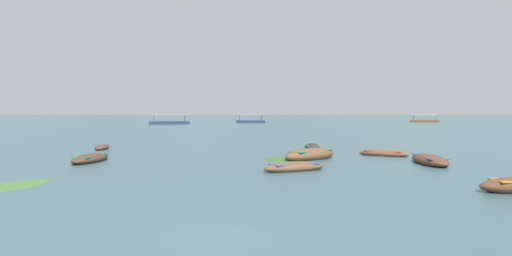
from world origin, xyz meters
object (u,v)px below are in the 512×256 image
object	(u,v)px
rowboat_5	(312,147)
ferry_2	(251,121)
rowboat_6	(91,159)
ferry_0	(425,121)
rowboat_0	(311,155)
rowboat_4	(102,147)
rowboat_2	(429,160)
rowboat_3	(295,167)
ferry_1	(169,122)
rowboat_1	(384,153)

from	to	relation	value
rowboat_5	ferry_2	bearing A→B (deg)	97.79
rowboat_6	ferry_2	bearing A→B (deg)	90.50
rowboat_6	ferry_0	xyz separation A→B (m)	(49.79, 119.30, 0.28)
rowboat_0	ferry_0	bearing A→B (deg)	72.04
rowboat_4	rowboat_5	world-z (taller)	rowboat_5
rowboat_5	rowboat_2	bearing A→B (deg)	-57.40
rowboat_3	rowboat_4	xyz separation A→B (m)	(-13.98, 12.00, -0.03)
rowboat_5	ferry_1	xyz separation A→B (m)	(-31.31, 78.51, 0.26)
rowboat_5	rowboat_6	bearing A→B (deg)	-142.92
rowboat_1	rowboat_5	bearing A→B (deg)	133.24
rowboat_2	ferry_0	world-z (taller)	ferry_0
ferry_0	rowboat_5	bearing A→B (deg)	-108.85
ferry_0	ferry_1	bearing A→B (deg)	-155.38
rowboat_0	rowboat_3	distance (m)	5.56
rowboat_0	rowboat_6	distance (m)	12.09
rowboat_4	ferry_1	distance (m)	80.53
rowboat_2	ferry_0	xyz separation A→B (m)	(31.89, 118.94, 0.26)
rowboat_1	ferry_2	xyz separation A→B (m)	(-17.32, 100.53, 0.30)
ferry_0	ferry_2	distance (m)	52.60
rowboat_1	ferry_2	bearing A→B (deg)	99.77
rowboat_1	ferry_1	xyz separation A→B (m)	(-35.48, 82.95, 0.30)
rowboat_2	rowboat_0	bearing A→B (deg)	161.97
rowboat_4	ferry_1	size ratio (longest dim) A/B	0.32
rowboat_2	rowboat_3	xyz separation A→B (m)	(-6.95, -3.52, -0.03)
rowboat_1	ferry_0	xyz separation A→B (m)	(33.39, 114.50, 0.30)
rowboat_2	rowboat_3	size ratio (longest dim) A/B	1.37
rowboat_4	ferry_0	bearing A→B (deg)	64.45
rowboat_4	rowboat_6	bearing A→B (deg)	-71.07
rowboat_0	ferry_2	distance (m)	103.79
rowboat_1	ferry_1	size ratio (longest dim) A/B	0.31
rowboat_3	rowboat_6	world-z (taller)	rowboat_6
rowboat_0	ferry_1	distance (m)	90.85
rowboat_3	ferry_2	xyz separation A→B (m)	(-11.87, 108.49, 0.29)
rowboat_2	rowboat_3	bearing A→B (deg)	-153.12
rowboat_4	ferry_2	world-z (taller)	ferry_2
rowboat_0	ferry_0	distance (m)	122.97
rowboat_4	rowboat_5	size ratio (longest dim) A/B	0.88
rowboat_2	rowboat_6	size ratio (longest dim) A/B	1.13
rowboat_0	rowboat_2	world-z (taller)	rowboat_0
rowboat_0	rowboat_6	bearing A→B (deg)	-168.91
rowboat_4	ferry_0	distance (m)	122.44
rowboat_6	ferry_1	size ratio (longest dim) A/B	0.39
rowboat_2	rowboat_5	xyz separation A→B (m)	(-5.68, 8.88, -0.01)
rowboat_2	rowboat_4	world-z (taller)	rowboat_2
rowboat_0	rowboat_1	xyz separation A→B (m)	(4.53, 2.47, -0.10)
rowboat_6	rowboat_1	bearing A→B (deg)	16.31
ferry_2	rowboat_1	bearing A→B (deg)	-80.23
rowboat_3	rowboat_6	xyz separation A→B (m)	(-10.95, 3.16, 0.01)
rowboat_3	ferry_0	bearing A→B (deg)	72.40
rowboat_1	rowboat_5	size ratio (longest dim) A/B	0.85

